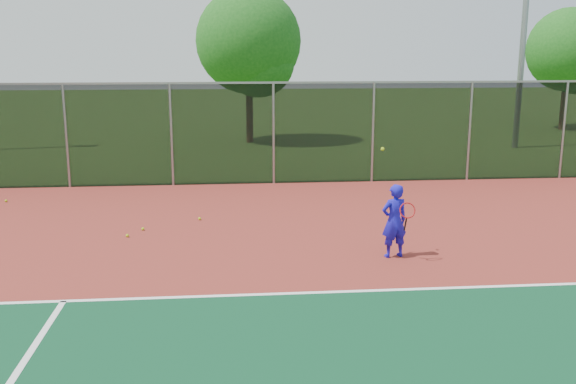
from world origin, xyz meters
name	(u,v)px	position (x,y,z in m)	size (l,w,h in m)	color
court_apron	(512,311)	(0.00, 2.00, 0.01)	(30.00, 20.00, 0.02)	maroon
fence_back	(373,131)	(0.00, 12.00, 1.56)	(30.00, 0.06, 3.03)	black
tennis_player	(394,221)	(-1.18, 4.77, 0.74)	(0.60, 0.64, 2.14)	#1A14C0
practice_ball_0	(200,219)	(-5.05, 7.88, 0.06)	(0.07, 0.07, 0.07)	#AACA17
practice_ball_1	(143,229)	(-6.27, 7.10, 0.06)	(0.07, 0.07, 0.07)	#AACA17
practice_ball_3	(6,201)	(-10.23, 10.19, 0.06)	(0.07, 0.07, 0.07)	#AACA17
practice_ball_4	(127,236)	(-6.53, 6.59, 0.06)	(0.07, 0.07, 0.07)	#AACA17
tree_back_left	(251,46)	(-3.32, 20.92, 4.11)	(4.47, 4.47, 6.56)	#372614
tree_back_mid	(571,54)	(12.57, 24.03, 3.77)	(4.09, 4.09, 6.01)	#372614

